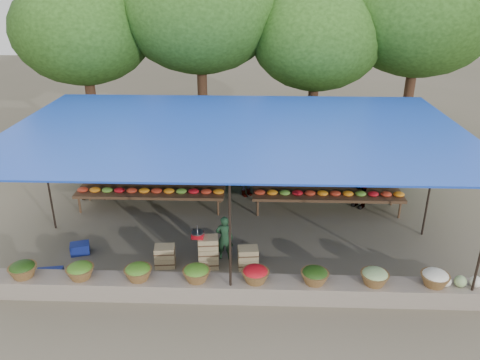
{
  "coord_description": "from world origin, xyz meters",
  "views": [
    {
      "loc": [
        0.47,
        -10.7,
        6.08
      ],
      "look_at": [
        0.08,
        0.2,
        1.37
      ],
      "focal_mm": 35.0,
      "sensor_mm": 36.0,
      "label": 1
    }
  ],
  "objects_px": {
    "crate_counter": "(207,255)",
    "blue_crate_back": "(80,248)",
    "blue_crate_front": "(50,278)",
    "vendor_seated": "(224,238)",
    "weighing_scale": "(198,234)"
  },
  "relations": [
    {
      "from": "vendor_seated",
      "to": "crate_counter",
      "type": "bearing_deg",
      "value": 45.91
    },
    {
      "from": "vendor_seated",
      "to": "blue_crate_front",
      "type": "height_order",
      "value": "vendor_seated"
    },
    {
      "from": "crate_counter",
      "to": "vendor_seated",
      "type": "relative_size",
      "value": 2.15
    },
    {
      "from": "vendor_seated",
      "to": "weighing_scale",
      "type": "bearing_deg",
      "value": 33.95
    },
    {
      "from": "weighing_scale",
      "to": "blue_crate_back",
      "type": "relative_size",
      "value": 0.69
    },
    {
      "from": "blue_crate_front",
      "to": "crate_counter",
      "type": "bearing_deg",
      "value": 3.73
    },
    {
      "from": "blue_crate_back",
      "to": "blue_crate_front",
      "type": "bearing_deg",
      "value": -117.58
    },
    {
      "from": "crate_counter",
      "to": "blue_crate_front",
      "type": "height_order",
      "value": "crate_counter"
    },
    {
      "from": "weighing_scale",
      "to": "blue_crate_back",
      "type": "height_order",
      "value": "weighing_scale"
    },
    {
      "from": "blue_crate_front",
      "to": "blue_crate_back",
      "type": "bearing_deg",
      "value": 70.73
    },
    {
      "from": "vendor_seated",
      "to": "blue_crate_front",
      "type": "xyz_separation_m",
      "value": [
        -3.7,
        -1.14,
        -0.39
      ]
    },
    {
      "from": "vendor_seated",
      "to": "blue_crate_back",
      "type": "bearing_deg",
      "value": 0.16
    },
    {
      "from": "blue_crate_front",
      "to": "vendor_seated",
      "type": "bearing_deg",
      "value": 7.66
    },
    {
      "from": "blue_crate_front",
      "to": "blue_crate_back",
      "type": "relative_size",
      "value": 1.23
    },
    {
      "from": "crate_counter",
      "to": "blue_crate_back",
      "type": "relative_size",
      "value": 5.47
    }
  ]
}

